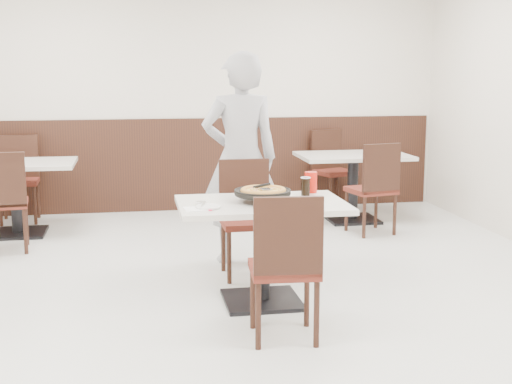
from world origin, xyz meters
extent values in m
plane|color=silver|center=(0.00, 0.00, 0.00)|extent=(7.00, 7.00, 0.00)
cube|color=beige|center=(0.00, 3.50, 1.40)|extent=(6.00, 0.04, 2.80)
cube|color=beige|center=(0.00, -3.50, 1.40)|extent=(6.00, 0.04, 2.80)
cube|color=black|center=(0.00, 3.48, 0.55)|extent=(5.90, 0.03, 1.10)
cylinder|color=black|center=(0.26, -0.07, 0.77)|extent=(0.11, 0.11, 0.04)
cylinder|color=black|center=(0.21, -0.03, 0.79)|extent=(0.34, 0.34, 0.01)
cylinder|color=gold|center=(0.23, 0.00, 0.81)|extent=(0.32, 0.32, 0.02)
cube|color=silver|center=(0.24, -0.04, 0.84)|extent=(0.09, 0.10, 0.00)
cube|color=white|center=(-0.27, -0.21, 0.75)|extent=(0.19, 0.19, 0.00)
cylinder|color=white|center=(-0.20, -0.19, 0.76)|extent=(0.18, 0.18, 0.01)
cube|color=silver|center=(-0.22, -0.13, 0.77)|extent=(0.06, 0.16, 0.00)
cylinder|color=black|center=(0.58, 0.17, 0.81)|extent=(0.07, 0.07, 0.13)
cylinder|color=red|center=(0.65, 0.29, 0.83)|extent=(0.10, 0.10, 0.16)
imported|color=#B6B5BA|center=(0.23, 1.11, 0.92)|extent=(0.69, 0.46, 1.84)
camera|label=1|loc=(-0.70, -4.97, 1.71)|focal=50.00mm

